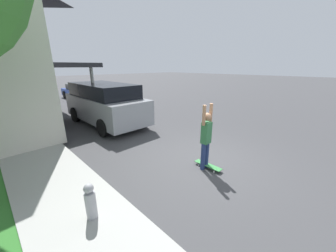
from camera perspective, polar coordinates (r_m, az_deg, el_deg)
ground_plane at (r=6.02m, az=10.37°, el=-10.64°), size 120.00×120.00×0.00m
sidewalk at (r=9.40m, az=-37.53°, el=-3.28°), size 1.80×80.00×0.10m
suv_parked at (r=9.92m, az=-18.63°, el=6.61°), size 2.21×5.06×2.03m
car_down_street at (r=18.76m, az=-25.35°, el=9.47°), size 1.96×4.09×1.31m
skateboarder at (r=5.28m, az=11.50°, el=-3.28°), size 0.41×0.22×1.89m
skateboard at (r=5.69m, az=12.09°, el=-11.65°), size 0.21×0.84×0.10m
fire_hydrant at (r=4.00m, az=-22.56°, el=-20.48°), size 0.20×0.20×0.72m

